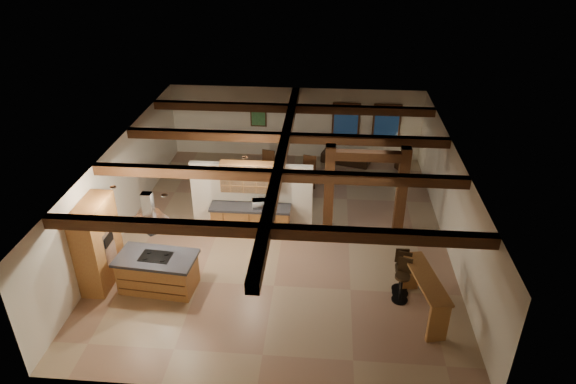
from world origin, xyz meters
name	(u,v)px	position (x,y,z in m)	size (l,w,h in m)	color
ground	(282,235)	(0.00, 0.00, 0.00)	(12.00, 12.00, 0.00)	tan
room_walls	(282,185)	(0.00, 0.00, 1.78)	(12.00, 12.00, 12.00)	silver
ceiling_beams	(282,155)	(0.00, 0.00, 2.76)	(10.00, 12.00, 0.28)	#36180D
timber_posts	(366,181)	(2.50, 0.50, 1.76)	(2.50, 0.30, 2.90)	#36180D
partition_wall	(252,196)	(-1.00, 0.50, 1.10)	(3.80, 0.18, 2.20)	silver
pantry_cabinet	(98,244)	(-4.67, -2.60, 1.20)	(0.67, 1.60, 2.40)	olive
back_counter	(251,219)	(-1.00, 0.11, 0.48)	(2.50, 0.66, 0.94)	olive
upper_display_cabinet	(250,177)	(-1.00, 0.31, 1.85)	(1.80, 0.36, 0.95)	olive
range_hood	(152,232)	(-3.06, -2.79, 1.78)	(1.10, 1.10, 1.40)	silver
back_windows	(366,124)	(2.80, 5.93, 1.50)	(2.70, 0.07, 1.70)	#36180D
framed_art	(258,116)	(-1.50, 5.94, 1.70)	(0.65, 0.05, 0.85)	#36180D
recessed_cans	(177,179)	(-2.53, -1.93, 2.87)	(3.16, 2.46, 0.03)	silver
kitchen_island	(158,272)	(-3.06, -2.79, 0.52)	(2.16, 1.28, 1.03)	olive
dining_table	(284,184)	(-0.19, 2.80, 0.34)	(1.92, 1.07, 0.68)	#3B190E
sofa	(346,156)	(2.07, 5.50, 0.28)	(1.92, 0.75, 0.56)	black
microwave	(259,203)	(-0.71, 0.11, 1.06)	(0.44, 0.30, 0.24)	silver
bar_counter	(425,289)	(3.82, -3.23, 0.75)	(0.96, 2.19, 1.12)	olive
side_table	(402,163)	(4.26, 5.08, 0.27)	(0.43, 0.43, 0.54)	#36180D
table_lamp	(404,151)	(4.26, 5.08, 0.78)	(0.30, 0.30, 0.35)	black
bar_stool_a	(402,274)	(3.38, -2.48, 0.62)	(0.43, 0.45, 1.22)	black
bar_stool_b	(402,280)	(3.35, -2.75, 0.62)	(0.45, 0.46, 1.22)	black
bar_stool_c	(401,270)	(3.37, -2.31, 0.60)	(0.41, 0.41, 1.19)	black
dining_chairs	(284,176)	(-0.19, 2.80, 0.67)	(2.42, 2.42, 1.33)	#36180D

